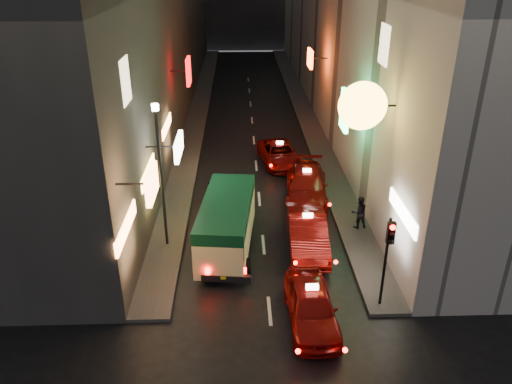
{
  "coord_description": "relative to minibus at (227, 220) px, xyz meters",
  "views": [
    {
      "loc": [
        -0.98,
        -5.73,
        11.61
      ],
      "look_at": [
        -0.33,
        13.0,
        2.57
      ],
      "focal_mm": 35.0,
      "sensor_mm": 36.0,
      "label": 1
    }
  ],
  "objects": [
    {
      "name": "sidewalk_left",
      "position": [
        -2.69,
        21.41,
        -1.43
      ],
      "size": [
        1.5,
        52.0,
        0.15
      ],
      "primitive_type": "cube",
      "color": "#494744",
      "rests_on": "ground"
    },
    {
      "name": "sidewalk_right",
      "position": [
        5.81,
        21.41,
        -1.43
      ],
      "size": [
        1.5,
        52.0,
        0.15
      ],
      "primitive_type": "cube",
      "color": "#494744",
      "rests_on": "ground"
    },
    {
      "name": "minibus",
      "position": [
        0.0,
        0.0,
        0.0
      ],
      "size": [
        2.52,
        5.74,
        2.39
      ],
      "color": "#F3E498",
      "rests_on": "ground"
    },
    {
      "name": "taxi_near",
      "position": [
        2.95,
        -4.71,
        -0.71
      ],
      "size": [
        2.21,
        5.1,
        1.78
      ],
      "color": "maroon",
      "rests_on": "ground"
    },
    {
      "name": "taxi_second",
      "position": [
        3.42,
        0.09,
        -0.63
      ],
      "size": [
        2.46,
        5.59,
        1.92
      ],
      "color": "maroon",
      "rests_on": "ground"
    },
    {
      "name": "taxi_third",
      "position": [
        4.0,
        4.89,
        -0.63
      ],
      "size": [
        2.85,
        5.71,
        1.92
      ],
      "color": "maroon",
      "rests_on": "ground"
    },
    {
      "name": "taxi_far",
      "position": [
        2.98,
        9.69,
        -0.78
      ],
      "size": [
        2.56,
        4.84,
        1.64
      ],
      "color": "maroon",
      "rests_on": "ground"
    },
    {
      "name": "pedestrian_sidewalk",
      "position": [
        5.98,
        1.54,
        -0.49
      ],
      "size": [
        0.71,
        0.5,
        1.74
      ],
      "primitive_type": "imported",
      "rotation": [
        0.0,
        0.0,
        3.28
      ],
      "color": "black",
      "rests_on": "sidewalk_right"
    },
    {
      "name": "traffic_light",
      "position": [
        5.56,
        -4.12,
        1.18
      ],
      "size": [
        0.26,
        0.43,
        3.5
      ],
      "color": "black",
      "rests_on": "sidewalk_right"
    },
    {
      "name": "lamp_post",
      "position": [
        -2.64,
        0.41,
        2.21
      ],
      "size": [
        0.28,
        0.28,
        6.22
      ],
      "color": "black",
      "rests_on": "sidewalk_left"
    }
  ]
}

